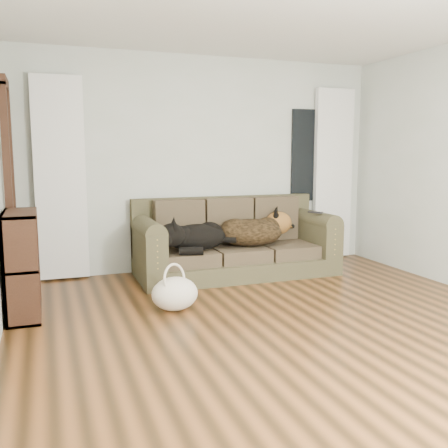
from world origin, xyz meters
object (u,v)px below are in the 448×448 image
object	(u,v)px
bookshelf	(22,260)
sofa	(236,237)
dog_shepherd	(254,233)
tote_bag	(175,293)
dog_black_lab	(194,239)

from	to	relation	value
bookshelf	sofa	bearing A→B (deg)	22.76
bookshelf	dog_shepherd	bearing A→B (deg)	20.92
tote_bag	bookshelf	size ratio (longest dim) A/B	0.46
dog_black_lab	bookshelf	world-z (taller)	bookshelf
dog_shepherd	bookshelf	size ratio (longest dim) A/B	0.86
sofa	bookshelf	size ratio (longest dim) A/B	2.50
dog_shepherd	sofa	bearing A→B (deg)	2.85
sofa	tote_bag	bearing A→B (deg)	-133.68
dog_black_lab	bookshelf	distance (m)	1.89
dog_shepherd	tote_bag	xyz separation A→B (m)	(-1.24, -1.05, -0.33)
dog_shepherd	tote_bag	bearing A→B (deg)	49.17
dog_shepherd	tote_bag	size ratio (longest dim) A/B	1.85
sofa	bookshelf	world-z (taller)	bookshelf
dog_black_lab	dog_shepherd	size ratio (longest dim) A/B	0.89
dog_black_lab	tote_bag	size ratio (longest dim) A/B	1.65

